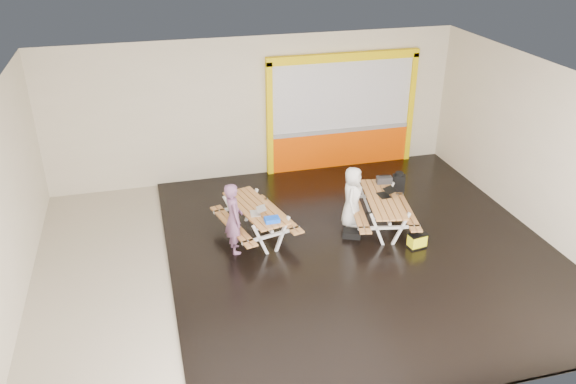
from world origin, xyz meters
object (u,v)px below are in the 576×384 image
object	(u,v)px
backpack	(399,182)
laptop_left	(257,212)
toolbox	(384,180)
fluke_bag	(417,241)
laptop_right	(386,193)
blue_pouch	(272,220)
dark_case	(352,234)
picnic_table_left	(255,214)
picnic_table_right	(382,205)
person_left	(234,218)
person_right	(352,197)

from	to	relation	value
backpack	laptop_left	bearing A→B (deg)	-167.52
toolbox	fluke_bag	distance (m)	1.71
laptop_right	blue_pouch	distance (m)	2.60
backpack	dark_case	xyz separation A→B (m)	(-1.43, -0.97, -0.55)
laptop_left	backpack	bearing A→B (deg)	12.48
toolbox	dark_case	distance (m)	1.53
picnic_table_left	fluke_bag	distance (m)	3.28
picnic_table_right	laptop_left	distance (m)	2.66
picnic_table_right	laptop_left	size ratio (longest dim) A/B	6.31
person_left	backpack	distance (m)	3.95
toolbox	backpack	distance (m)	0.43
laptop_right	fluke_bag	bearing A→B (deg)	-75.50
picnic_table_left	backpack	world-z (taller)	backpack
picnic_table_left	dark_case	distance (m)	2.03
backpack	person_right	bearing A→B (deg)	-155.97
person_left	laptop_left	world-z (taller)	person_left
picnic_table_right	backpack	xyz separation A→B (m)	(0.70, 0.75, 0.10)
blue_pouch	person_right	bearing A→B (deg)	16.33
picnic_table_left	picnic_table_right	bearing A→B (deg)	-6.39
person_left	fluke_bag	world-z (taller)	person_left
person_left	dark_case	world-z (taller)	person_left
picnic_table_left	laptop_left	world-z (taller)	laptop_left
laptop_right	fluke_bag	xyz separation A→B (m)	(0.27, -1.04, -0.59)
person_right	laptop_right	world-z (taller)	person_right
laptop_left	toolbox	bearing A→B (deg)	12.52
toolbox	picnic_table_left	bearing A→B (deg)	-172.86
picnic_table_right	person_left	size ratio (longest dim) A/B	1.39
person_right	person_left	bearing A→B (deg)	125.02
person_left	dark_case	bearing A→B (deg)	-95.79
person_left	fluke_bag	distance (m)	3.66
person_left	toolbox	xyz separation A→B (m)	(3.46, 0.79, 0.04)
picnic_table_right	person_left	bearing A→B (deg)	-177.78
person_left	laptop_right	xyz separation A→B (m)	(3.26, 0.23, 0.01)
laptop_right	fluke_bag	world-z (taller)	laptop_right
person_right	laptop_left	size ratio (longest dim) A/B	4.04
person_left	fluke_bag	xyz separation A→B (m)	(3.53, -0.81, -0.57)
laptop_left	backpack	world-z (taller)	backpack
backpack	dark_case	world-z (taller)	backpack
dark_case	laptop_right	bearing A→B (deg)	20.92
person_left	blue_pouch	xyz separation A→B (m)	(0.70, -0.25, 0.01)
person_left	picnic_table_right	bearing A→B (deg)	-91.35
picnic_table_left	fluke_bag	size ratio (longest dim) A/B	5.35
person_left	blue_pouch	size ratio (longest dim) A/B	5.22
laptop_left	person_right	bearing A→B (deg)	4.34
person_left	dark_case	xyz separation A→B (m)	(2.42, -0.09, -0.65)
blue_pouch	backpack	size ratio (longest dim) A/B	0.60
person_left	laptop_right	distance (m)	3.27
laptop_left	laptop_right	distance (m)	2.77
person_right	dark_case	xyz separation A→B (m)	(-0.11, -0.38, -0.65)
picnic_table_right	backpack	world-z (taller)	backpack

